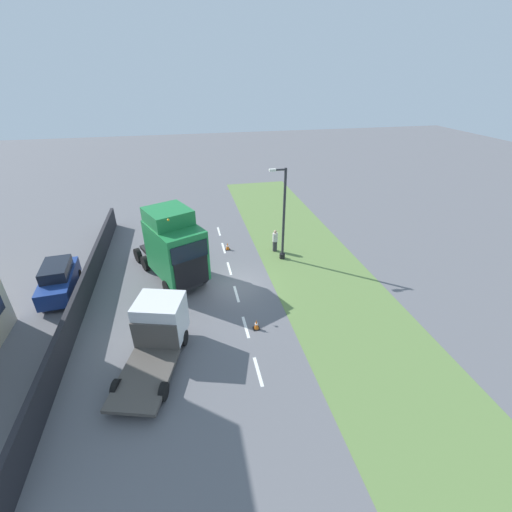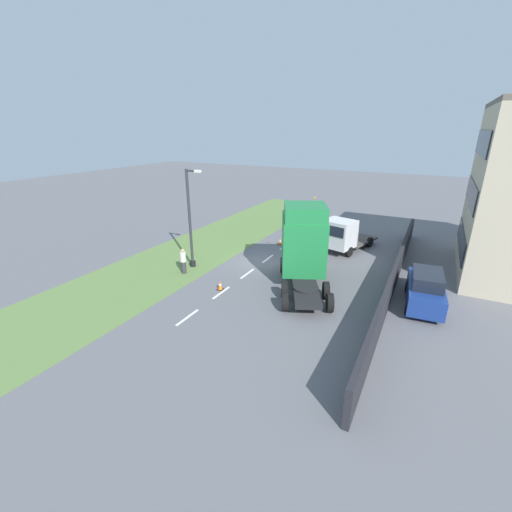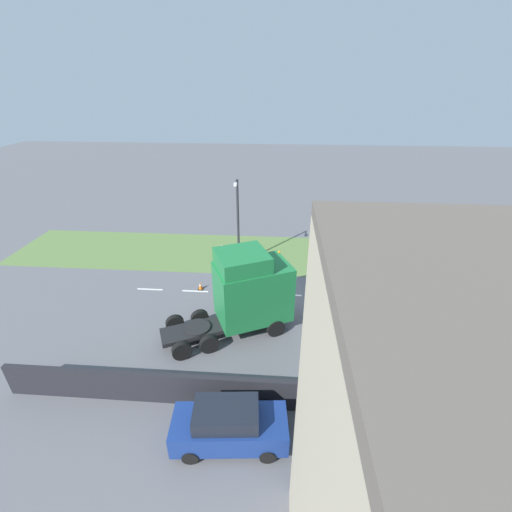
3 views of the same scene
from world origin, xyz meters
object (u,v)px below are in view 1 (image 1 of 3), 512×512
at_px(lamp_post, 283,221).
at_px(traffic_cone_trailing, 228,246).
at_px(flatbed_truck, 159,327).
at_px(pedestrian, 275,241).
at_px(traffic_cone_lead, 256,325).
at_px(lorry_cab, 174,247).
at_px(parked_car, 59,279).

xyz_separation_m(lamp_post, traffic_cone_trailing, (3.72, -2.24, -2.75)).
relative_size(flatbed_truck, traffic_cone_trailing, 10.22).
xyz_separation_m(lamp_post, pedestrian, (0.18, -1.27, -2.17)).
xyz_separation_m(flatbed_truck, traffic_cone_lead, (-4.97, -0.51, -1.13)).
distance_m(lorry_cab, parked_car, 7.34).
xyz_separation_m(flatbed_truck, traffic_cone_trailing, (-4.71, -10.04, -1.13)).
relative_size(parked_car, lamp_post, 0.69).
bearing_deg(lamp_post, parked_car, 5.26).
bearing_deg(flatbed_truck, lamp_post, 59.29).
xyz_separation_m(lorry_cab, lamp_post, (-7.56, -1.47, 0.53)).
bearing_deg(lorry_cab, pedestrian, 175.71).
bearing_deg(lamp_post, lorry_cab, 11.02).
xyz_separation_m(pedestrian, traffic_cone_trailing, (3.55, -0.98, -0.57)).
height_order(pedestrian, traffic_cone_trailing, pedestrian).
relative_size(parked_car, traffic_cone_trailing, 8.00).
distance_m(lorry_cab, traffic_cone_lead, 7.45).
distance_m(pedestrian, traffic_cone_trailing, 3.72).
bearing_deg(traffic_cone_trailing, traffic_cone_lead, 91.57).
height_order(traffic_cone_lead, traffic_cone_trailing, same).
bearing_deg(traffic_cone_lead, parked_car, -27.71).
bearing_deg(pedestrian, traffic_cone_lead, 68.97).
bearing_deg(traffic_cone_lead, pedestrian, -111.03).
distance_m(flatbed_truck, parked_car, 9.02).
height_order(lorry_cab, flatbed_truck, lorry_cab).
relative_size(lorry_cab, flatbed_truck, 1.25).
bearing_deg(flatbed_truck, traffic_cone_lead, 22.43).
xyz_separation_m(lorry_cab, parked_car, (7.18, -0.11, -1.53)).
distance_m(lorry_cab, lamp_post, 7.72).
xyz_separation_m(lorry_cab, pedestrian, (-7.39, -2.74, -1.64)).
distance_m(lamp_post, traffic_cone_trailing, 5.14).
bearing_deg(pedestrian, flatbed_truck, 47.65).
distance_m(parked_car, lamp_post, 14.95).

